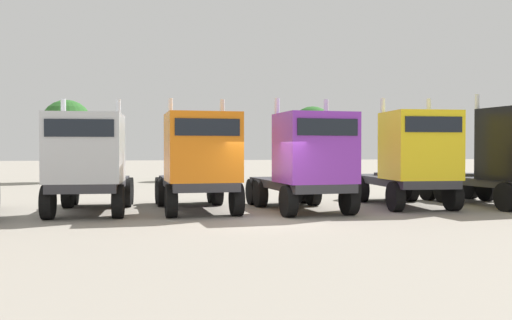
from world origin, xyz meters
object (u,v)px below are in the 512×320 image
(semi_truck_silver, at_px, (88,162))
(semi_truck_purple, at_px, (308,161))
(semi_truck_black, at_px, (510,156))
(semi_truck_orange, at_px, (199,161))
(semi_truck_yellow, at_px, (412,159))

(semi_truck_silver, bearing_deg, semi_truck_purple, 85.40)
(semi_truck_silver, bearing_deg, semi_truck_black, 89.52)
(semi_truck_silver, bearing_deg, semi_truck_orange, 89.10)
(semi_truck_purple, bearing_deg, semi_truck_orange, -105.18)
(semi_truck_purple, relative_size, semi_truck_yellow, 0.94)
(semi_truck_purple, xyz_separation_m, semi_truck_yellow, (4.35, 0.72, 0.07))
(semi_truck_purple, xyz_separation_m, semi_truck_black, (8.12, 0.07, 0.16))
(semi_truck_silver, height_order, semi_truck_black, semi_truck_black)
(semi_truck_silver, height_order, semi_truck_orange, semi_truck_orange)
(semi_truck_orange, relative_size, semi_truck_purple, 1.06)
(semi_truck_yellow, bearing_deg, semi_truck_black, 83.71)
(semi_truck_orange, bearing_deg, semi_truck_yellow, 87.44)
(semi_truck_purple, relative_size, semi_truck_black, 0.95)
(semi_truck_silver, xyz_separation_m, semi_truck_yellow, (11.93, -0.28, 0.06))
(semi_truck_yellow, bearing_deg, semi_truck_purple, -76.99)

